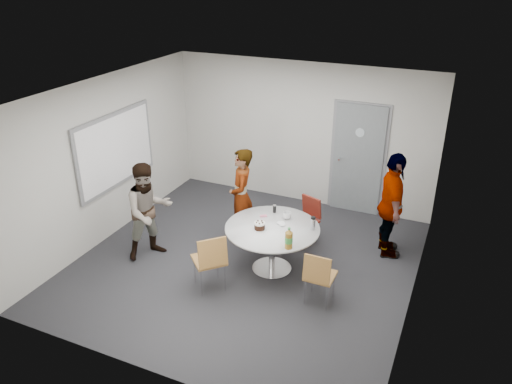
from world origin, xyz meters
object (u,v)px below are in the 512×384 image
at_px(door, 358,159).
at_px(chair_near_left, 211,258).
at_px(chair_near_right, 319,274).
at_px(person_left, 149,211).
at_px(person_main, 241,197).
at_px(chair_far, 307,216).
at_px(person_right, 391,206).
at_px(whiteboard, 116,150).
at_px(table, 273,234).

distance_m(door, chair_near_left, 3.58).
xyz_separation_m(door, chair_near_right, (0.23, -3.01, -0.53)).
distance_m(chair_near_left, person_left, 1.43).
height_order(chair_near_left, person_main, person_main).
relative_size(chair_far, person_right, 0.47).
bearing_deg(whiteboard, door, 32.66).
relative_size(whiteboard, person_left, 1.21).
height_order(door, person_left, door).
distance_m(door, chair_far, 1.64).
xyz_separation_m(chair_far, person_right, (1.29, 0.18, 0.37)).
height_order(whiteboard, table, whiteboard).
height_order(door, chair_near_left, door).
relative_size(chair_near_left, chair_near_right, 1.11).
bearing_deg(table, whiteboard, 176.06).
distance_m(chair_far, person_right, 1.36).
bearing_deg(chair_near_right, chair_near_left, -167.40).
xyz_separation_m(person_main, person_left, (-1.12, -1.00, -0.03)).
relative_size(whiteboard, chair_far, 2.34).
relative_size(chair_near_left, person_left, 0.57).
height_order(door, whiteboard, door).
xyz_separation_m(door, person_main, (-1.46, -1.86, -0.21)).
bearing_deg(person_left, chair_near_right, -58.97).
bearing_deg(person_left, chair_far, -23.16).
xyz_separation_m(person_left, person_right, (3.43, 1.56, 0.07)).
bearing_deg(person_right, chair_near_right, 141.23).
distance_m(whiteboard, person_left, 1.32).
xyz_separation_m(table, person_right, (1.49, 1.18, 0.22)).
bearing_deg(whiteboard, person_left, -30.48).
bearing_deg(person_main, person_right, 78.14).
xyz_separation_m(chair_near_left, person_right, (2.09, 2.02, 0.31)).
relative_size(whiteboard, table, 1.35).
height_order(table, person_main, person_main).
xyz_separation_m(table, chair_near_right, (0.87, -0.52, -0.14)).
bearing_deg(whiteboard, chair_near_left, -24.17).
height_order(whiteboard, person_right, whiteboard).
bearing_deg(table, chair_near_left, -125.76).
xyz_separation_m(chair_near_left, person_left, (-1.33, 0.46, 0.24)).
xyz_separation_m(whiteboard, chair_far, (3.12, 0.80, -0.96)).
distance_m(whiteboard, table, 3.04).
distance_m(chair_near_left, chair_near_right, 1.51).
bearing_deg(person_left, table, -44.96).
distance_m(person_main, person_right, 2.38).
bearing_deg(chair_far, person_right, -151.73).
height_order(chair_far, person_main, person_main).
bearing_deg(person_left, whiteboard, 93.50).
bearing_deg(person_right, chair_far, 79.07).
bearing_deg(chair_near_left, person_main, 52.56).
xyz_separation_m(chair_far, person_left, (-2.13, -1.38, 0.29)).
bearing_deg(person_right, door, 14.29).
xyz_separation_m(whiteboard, person_main, (2.10, 0.42, -0.64)).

